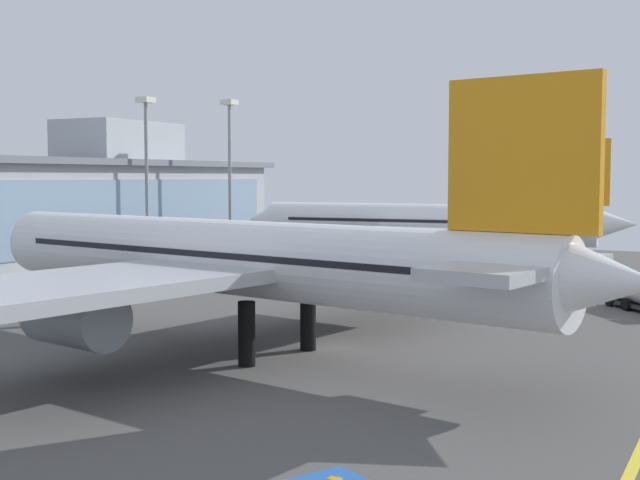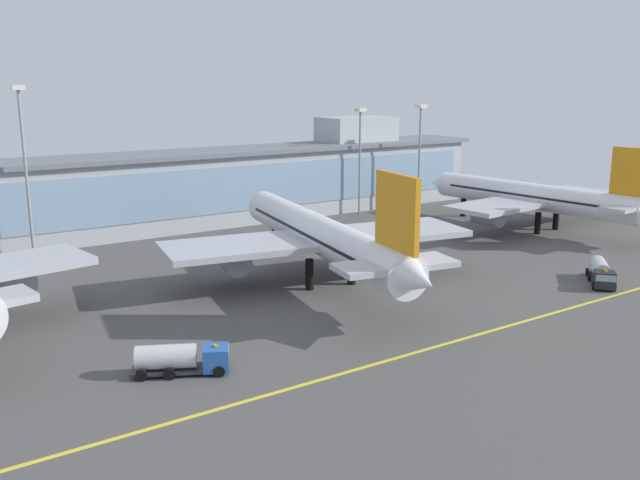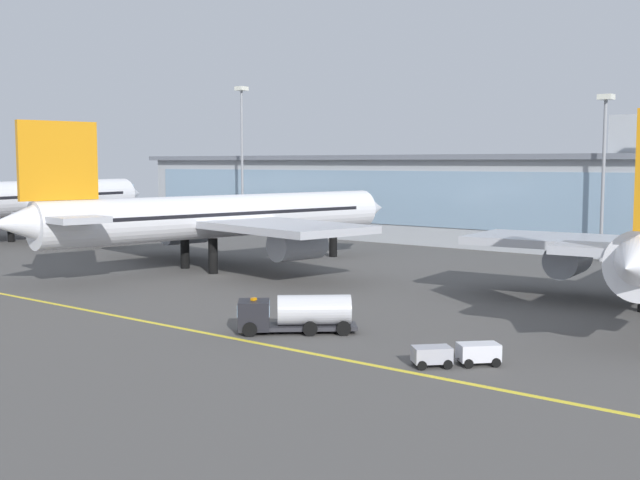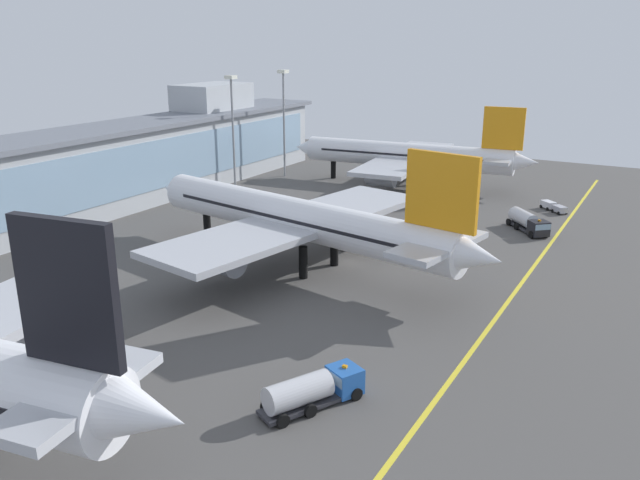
{
  "view_description": "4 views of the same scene",
  "coord_description": "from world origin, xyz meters",
  "px_view_note": "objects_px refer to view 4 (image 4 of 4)",
  "views": [
    {
      "loc": [
        -51.63,
        -26.25,
        11.94
      ],
      "look_at": [
        9.58,
        5.95,
        6.71
      ],
      "focal_mm": 47.03,
      "sensor_mm": 36.0,
      "label": 1
    },
    {
      "loc": [
        -54.63,
        -70.15,
        26.63
      ],
      "look_at": [
        -1.96,
        8.03,
        4.84
      ],
      "focal_mm": 38.27,
      "sensor_mm": 36.0,
      "label": 2
    },
    {
      "loc": [
        65.41,
        -63.08,
        12.96
      ],
      "look_at": [
        5.98,
        11.63,
        3.59
      ],
      "focal_mm": 44.58,
      "sensor_mm": 36.0,
      "label": 3
    },
    {
      "loc": [
        -71.67,
        -36.75,
        28.78
      ],
      "look_at": [
        -4.15,
        1.7,
        4.09
      ],
      "focal_mm": 36.04,
      "sensor_mm": 36.0,
      "label": 4
    }
  ],
  "objects_px": {
    "airliner_near_right": "(299,220)",
    "baggage_tug_near": "(529,222)",
    "service_truck_far": "(553,207)",
    "apron_light_mast_west": "(232,114)",
    "apron_light_mast_centre": "(284,107)",
    "fuel_tanker_truck": "(315,389)",
    "airliner_far_right": "(408,156)"
  },
  "relations": [
    {
      "from": "apron_light_mast_centre",
      "to": "airliner_near_right",
      "type": "bearing_deg",
      "value": -145.36
    },
    {
      "from": "fuel_tanker_truck",
      "to": "apron_light_mast_west",
      "type": "xyz_separation_m",
      "value": [
        61.81,
        54.43,
        12.86
      ]
    },
    {
      "from": "apron_light_mast_west",
      "to": "airliner_near_right",
      "type": "bearing_deg",
      "value": -133.31
    },
    {
      "from": "airliner_near_right",
      "to": "baggage_tug_near",
      "type": "distance_m",
      "value": 38.36
    },
    {
      "from": "baggage_tug_near",
      "to": "service_truck_far",
      "type": "xyz_separation_m",
      "value": [
        14.66,
        -1.01,
        -0.72
      ]
    },
    {
      "from": "fuel_tanker_truck",
      "to": "apron_light_mast_west",
      "type": "relative_size",
      "value": 0.42
    },
    {
      "from": "baggage_tug_near",
      "to": "service_truck_far",
      "type": "distance_m",
      "value": 14.71
    },
    {
      "from": "service_truck_far",
      "to": "apron_light_mast_centre",
      "type": "relative_size",
      "value": 0.23
    },
    {
      "from": "apron_light_mast_centre",
      "to": "service_truck_far",
      "type": "bearing_deg",
      "value": -91.66
    },
    {
      "from": "airliner_near_right",
      "to": "fuel_tanker_truck",
      "type": "relative_size",
      "value": 6.06
    },
    {
      "from": "baggage_tug_near",
      "to": "apron_light_mast_west",
      "type": "bearing_deg",
      "value": -134.74
    },
    {
      "from": "airliner_far_right",
      "to": "apron_light_mast_west",
      "type": "height_order",
      "value": "apron_light_mast_west"
    },
    {
      "from": "apron_light_mast_centre",
      "to": "airliner_far_right",
      "type": "bearing_deg",
      "value": -79.65
    },
    {
      "from": "fuel_tanker_truck",
      "to": "apron_light_mast_centre",
      "type": "distance_m",
      "value": 91.52
    },
    {
      "from": "airliner_near_right",
      "to": "service_truck_far",
      "type": "xyz_separation_m",
      "value": [
        45.31,
        -23.58,
        -5.49
      ]
    },
    {
      "from": "airliner_near_right",
      "to": "airliner_far_right",
      "type": "distance_m",
      "value": 52.11
    },
    {
      "from": "airliner_far_right",
      "to": "service_truck_far",
      "type": "relative_size",
      "value": 9.76
    },
    {
      "from": "airliner_far_right",
      "to": "fuel_tanker_truck",
      "type": "relative_size",
      "value": 5.47
    },
    {
      "from": "airliner_near_right",
      "to": "apron_light_mast_west",
      "type": "relative_size",
      "value": 2.56
    },
    {
      "from": "apron_light_mast_west",
      "to": "apron_light_mast_centre",
      "type": "distance_m",
      "value": 13.54
    },
    {
      "from": "airliner_far_right",
      "to": "baggage_tug_near",
      "type": "bearing_deg",
      "value": 138.18
    },
    {
      "from": "airliner_far_right",
      "to": "apron_light_mast_west",
      "type": "xyz_separation_m",
      "value": [
        -17.89,
        29.87,
        8.4
      ]
    },
    {
      "from": "airliner_far_right",
      "to": "service_truck_far",
      "type": "height_order",
      "value": "airliner_far_right"
    },
    {
      "from": "airliner_near_right",
      "to": "baggage_tug_near",
      "type": "bearing_deg",
      "value": -116.04
    },
    {
      "from": "service_truck_far",
      "to": "airliner_near_right",
      "type": "bearing_deg",
      "value": 105.43
    },
    {
      "from": "airliner_near_right",
      "to": "apron_light_mast_centre",
      "type": "bearing_deg",
      "value": -45.04
    },
    {
      "from": "baggage_tug_near",
      "to": "apron_light_mast_west",
      "type": "distance_m",
      "value": 59.97
    },
    {
      "from": "service_truck_far",
      "to": "apron_light_mast_centre",
      "type": "distance_m",
      "value": 57.72
    },
    {
      "from": "baggage_tug_near",
      "to": "service_truck_far",
      "type": "relative_size",
      "value": 1.63
    },
    {
      "from": "airliner_far_right",
      "to": "baggage_tug_near",
      "type": "xyz_separation_m",
      "value": [
        -21.11,
        -28.62,
        -4.46
      ]
    },
    {
      "from": "fuel_tanker_truck",
      "to": "apron_light_mast_centre",
      "type": "xyz_separation_m",
      "value": [
        74.88,
        50.94,
        13.18
      ]
    },
    {
      "from": "service_truck_far",
      "to": "apron_light_mast_west",
      "type": "relative_size",
      "value": 0.24
    }
  ]
}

